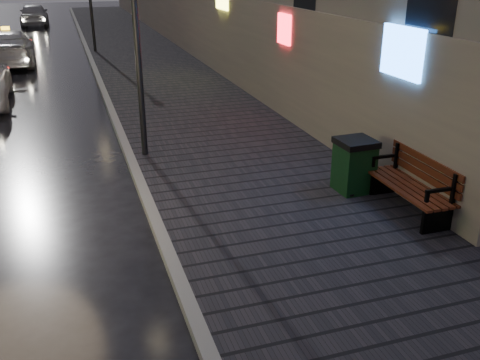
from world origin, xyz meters
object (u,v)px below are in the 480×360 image
at_px(bench, 414,184).
at_px(lamp_near, 134,4).
at_px(taxi_mid, 8,48).
at_px(car_far, 34,14).
at_px(trash_bin, 354,165).

bearing_deg(bench, lamp_near, 132.76).
relative_size(lamp_near, bench, 2.63).
xyz_separation_m(lamp_near, bench, (4.08, -4.53, -2.83)).
xyz_separation_m(bench, taxi_mid, (-7.88, 18.66, 0.10)).
relative_size(taxi_mid, car_far, 1.15).
bearing_deg(bench, trash_bin, 116.21).
bearing_deg(lamp_near, bench, -47.99).
xyz_separation_m(bench, trash_bin, (-0.54, 1.14, 0.02)).
relative_size(lamp_near, trash_bin, 5.05).
relative_size(lamp_near, car_far, 1.15).
height_order(bench, trash_bin, trash_bin).
bearing_deg(taxi_mid, car_far, -93.45).
bearing_deg(trash_bin, lamp_near, 133.95).
xyz_separation_m(lamp_near, car_far, (-3.17, 30.29, -2.71)).
height_order(bench, car_far, car_far).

